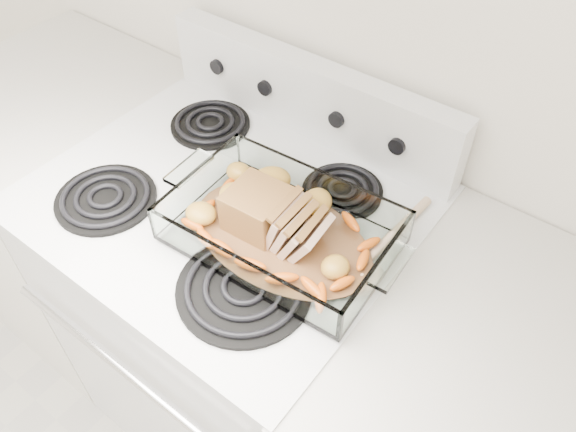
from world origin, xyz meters
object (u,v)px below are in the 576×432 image
Objects in this scene: counter_left at (82,213)px; electric_range at (239,316)px; baking_dish at (282,232)px; pork_roast at (270,215)px.

electric_range is at bearing 0.10° from counter_left.
baking_dish is (0.17, -0.03, 0.48)m from electric_range.
electric_range is at bearing 166.62° from baking_dish.
baking_dish is at bearing -1.97° from counter_left.
electric_range is 5.57× the size of pork_roast.
counter_left is at bearing 159.37° from pork_roast.
electric_range is 0.67m from counter_left.
pork_roast is at bearing -2.04° from counter_left.
pork_roast reaches higher than counter_left.
counter_left is at bearing 174.50° from baking_dish.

